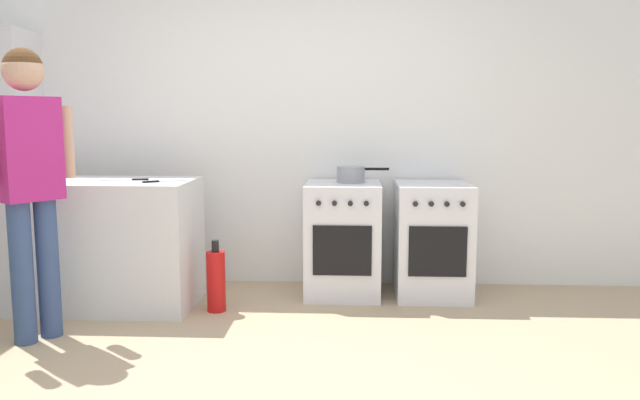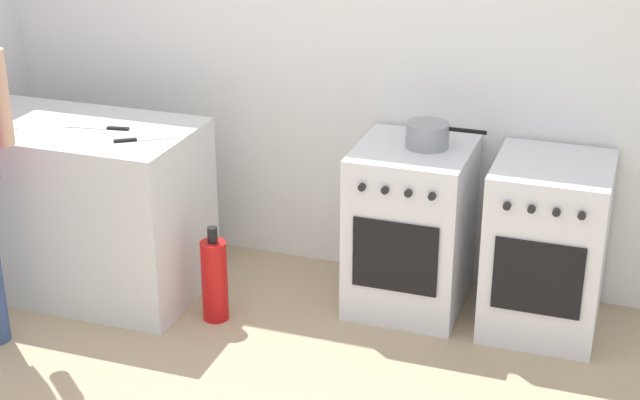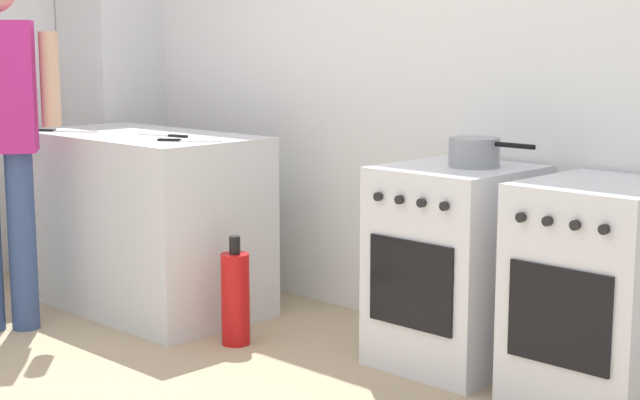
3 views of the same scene
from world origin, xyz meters
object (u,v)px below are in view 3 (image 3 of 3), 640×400
(fire_extinguisher, at_px, (235,298))
(larder_cabinet, at_px, (113,101))
(oven_left, at_px, (456,266))
(knife_chef, at_px, (187,141))
(knife_bread, at_px, (64,131))
(pot, at_px, (475,152))
(knife_carving, at_px, (164,135))
(oven_right, at_px, (601,294))

(fire_extinguisher, xyz_separation_m, larder_cabinet, (-1.78, 0.58, 0.78))
(oven_left, height_order, larder_cabinet, larder_cabinet)
(oven_left, distance_m, larder_cabinet, 2.71)
(knife_chef, bearing_deg, knife_bread, -170.61)
(pot, distance_m, larder_cabinet, 2.71)
(knife_carving, bearing_deg, pot, 14.55)
(fire_extinguisher, bearing_deg, larder_cabinet, 161.95)
(oven_right, bearing_deg, knife_carving, -170.29)
(oven_left, bearing_deg, knife_chef, -159.55)
(knife_carving, xyz_separation_m, fire_extinguisher, (0.64, -0.10, -0.69))
(oven_right, relative_size, fire_extinguisher, 1.70)
(larder_cabinet, bearing_deg, knife_chef, -21.37)
(knife_chef, xyz_separation_m, larder_cabinet, (-1.43, 0.56, 0.10))
(knife_carving, relative_size, fire_extinguisher, 0.66)
(pot, bearing_deg, knife_bread, -163.50)
(knife_bread, bearing_deg, oven_right, 12.27)
(knife_bread, height_order, larder_cabinet, larder_cabinet)
(knife_chef, height_order, fire_extinguisher, knife_chef)
(knife_carving, distance_m, knife_chef, 0.30)
(fire_extinguisher, bearing_deg, oven_right, 17.22)
(knife_carving, height_order, knife_bread, same)
(knife_chef, distance_m, larder_cabinet, 1.53)
(knife_carving, xyz_separation_m, larder_cabinet, (-1.14, 0.48, 0.10))
(pot, relative_size, fire_extinguisher, 0.78)
(pot, distance_m, knife_bread, 2.22)
(knife_carving, height_order, knife_chef, same)
(oven_left, relative_size, knife_chef, 3.10)
(knife_carving, relative_size, knife_chef, 1.21)
(knife_chef, xyz_separation_m, fire_extinguisher, (0.35, -0.02, -0.69))
(oven_left, bearing_deg, knife_carving, -166.12)
(knife_bread, bearing_deg, knife_carving, 21.79)
(oven_right, bearing_deg, pot, 176.84)
(oven_right, bearing_deg, knife_chef, -166.47)
(oven_right, bearing_deg, oven_left, 180.00)
(knife_carving, distance_m, knife_bread, 0.60)
(fire_extinguisher, bearing_deg, oven_left, 28.78)
(pot, xyz_separation_m, fire_extinguisher, (-0.93, -0.51, -0.69))
(knife_chef, distance_m, fire_extinguisher, 0.77)
(oven_left, distance_m, pot, 0.49)
(knife_bread, distance_m, fire_extinguisher, 1.39)
(knife_bread, bearing_deg, fire_extinguisher, 5.62)
(knife_carving, xyz_separation_m, knife_chef, (0.29, -0.08, 0.00))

